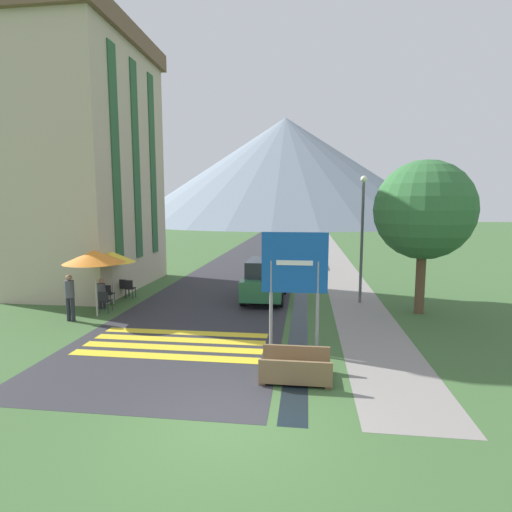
% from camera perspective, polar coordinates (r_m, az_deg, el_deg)
% --- Properties ---
extents(ground_plane, '(160.00, 160.00, 0.00)m').
position_cam_1_polar(ground_plane, '(27.49, 4.20, -1.53)').
color(ground_plane, '#3D6033').
extents(road, '(6.40, 60.00, 0.01)m').
position_cam_1_polar(road, '(37.57, 1.20, 0.87)').
color(road, '#2D2D33').
rests_on(road, ground_plane).
extents(footpath, '(2.20, 60.00, 0.01)m').
position_cam_1_polar(footpath, '(37.43, 10.53, 0.72)').
color(footpath, gray).
rests_on(footpath, ground_plane).
extents(drainage_channel, '(0.60, 60.00, 0.00)m').
position_cam_1_polar(drainage_channel, '(37.37, 6.85, 0.78)').
color(drainage_channel, black).
rests_on(drainage_channel, ground_plane).
extents(crosswalk_marking, '(5.44, 2.54, 0.01)m').
position_cam_1_polar(crosswalk_marking, '(12.69, -11.41, -12.16)').
color(crosswalk_marking, yellow).
rests_on(crosswalk_marking, ground_plane).
extents(mountain_distant, '(77.13, 77.13, 25.37)m').
position_cam_1_polar(mountain_distant, '(101.18, 4.20, 12.07)').
color(mountain_distant, gray).
rests_on(mountain_distant, ground_plane).
extents(hotel_building, '(5.33, 8.30, 12.69)m').
position_cam_1_polar(hotel_building, '(22.12, -22.73, 13.47)').
color(hotel_building, '#BCAD93').
rests_on(hotel_building, ground_plane).
extents(road_sign, '(1.89, 0.11, 3.44)m').
position_cam_1_polar(road_sign, '(11.45, 5.52, -2.44)').
color(road_sign, gray).
rests_on(road_sign, ground_plane).
extents(footbridge, '(1.70, 1.10, 0.65)m').
position_cam_1_polar(footbridge, '(10.12, 5.69, -15.86)').
color(footbridge, brown).
rests_on(footbridge, ground_plane).
extents(parked_car_near, '(1.79, 4.07, 1.82)m').
position_cam_1_polar(parked_car_near, '(17.78, 1.26, -3.38)').
color(parked_car_near, '#28663D').
rests_on(parked_car_near, ground_plane).
extents(parked_car_far, '(2.00, 4.42, 1.82)m').
position_cam_1_polar(parked_car_far, '(28.14, 3.65, 0.56)').
color(parked_car_far, '#B2B2B7').
rests_on(parked_car_far, ground_plane).
extents(cafe_chair_near_left, '(0.40, 0.40, 0.85)m').
position_cam_1_polar(cafe_chair_near_left, '(16.80, -20.82, -5.87)').
color(cafe_chair_near_left, '#232328').
rests_on(cafe_chair_near_left, ground_plane).
extents(cafe_chair_far_left, '(0.40, 0.40, 0.85)m').
position_cam_1_polar(cafe_chair_far_left, '(18.97, -17.63, -4.26)').
color(cafe_chair_far_left, '#232328').
rests_on(cafe_chair_far_left, ground_plane).
extents(cafe_chair_far_right, '(0.40, 0.40, 0.85)m').
position_cam_1_polar(cafe_chair_far_right, '(19.24, -18.45, -4.14)').
color(cafe_chair_far_right, '#232328').
rests_on(cafe_chair_far_right, ground_plane).
extents(cafe_chair_middle, '(0.40, 0.40, 0.85)m').
position_cam_1_polar(cafe_chair_middle, '(18.11, -20.44, -4.92)').
color(cafe_chair_middle, '#232328').
rests_on(cafe_chair_middle, ground_plane).
extents(cafe_umbrella_front_orange, '(2.26, 2.26, 2.53)m').
position_cam_1_polar(cafe_umbrella_front_orange, '(16.09, -22.11, -0.09)').
color(cafe_umbrella_front_orange, '#B7B2A8').
rests_on(cafe_umbrella_front_orange, ground_plane).
extents(cafe_umbrella_middle_yellow, '(1.96, 1.96, 2.26)m').
position_cam_1_polar(cafe_umbrella_middle_yellow, '(17.94, -19.93, -0.12)').
color(cafe_umbrella_middle_yellow, '#B7B2A8').
rests_on(cafe_umbrella_middle_yellow, ground_plane).
extents(person_standing_terrace, '(0.32, 0.32, 1.71)m').
position_cam_1_polar(person_standing_terrace, '(15.99, -25.06, -4.97)').
color(person_standing_terrace, '#282833').
rests_on(person_standing_terrace, ground_plane).
extents(person_seated_near, '(0.32, 0.32, 1.25)m').
position_cam_1_polar(person_seated_near, '(17.40, -21.21, -4.84)').
color(person_seated_near, '#282833').
rests_on(person_seated_near, ground_plane).
extents(streetlamp, '(0.28, 0.28, 5.42)m').
position_cam_1_polar(streetlamp, '(17.53, 14.93, 3.76)').
color(streetlamp, '#515156').
rests_on(streetlamp, ground_plane).
extents(tree_by_path, '(3.76, 3.76, 5.90)m').
position_cam_1_polar(tree_by_path, '(16.50, 22.88, 6.02)').
color(tree_by_path, brown).
rests_on(tree_by_path, ground_plane).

